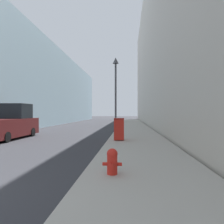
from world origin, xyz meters
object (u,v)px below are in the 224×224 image
(trash_bin, at_px, (119,129))
(lamppost, at_px, (116,87))
(pickup_truck, at_px, (10,124))
(fire_hydrant, at_px, (112,161))

(trash_bin, distance_m, lamppost, 3.66)
(pickup_truck, bearing_deg, trash_bin, -11.34)
(fire_hydrant, xyz_separation_m, pickup_truck, (-7.70, 8.60, 0.47))
(pickup_truck, bearing_deg, lamppost, 6.85)
(fire_hydrant, bearing_deg, pickup_truck, 131.82)
(trash_bin, xyz_separation_m, pickup_truck, (-7.57, 1.52, 0.16))
(trash_bin, relative_size, pickup_truck, 0.23)
(lamppost, bearing_deg, trash_bin, -81.78)
(lamppost, relative_size, pickup_truck, 0.99)
(fire_hydrant, xyz_separation_m, lamppost, (-0.47, 9.47, 3.07))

